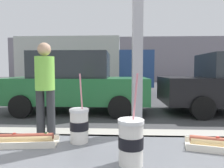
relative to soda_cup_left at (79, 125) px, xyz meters
name	(u,v)px	position (x,y,z in m)	size (l,w,h in m)	color
ground_plane	(123,100)	(0.27, 8.07, -1.08)	(60.00, 60.00, 0.00)	#424244
sidewalk_strip	(127,166)	(0.27, 1.67, -1.00)	(16.00, 2.80, 0.15)	#B2ADA3
building_facade_far	(122,59)	(0.27, 23.84, 1.58)	(28.00, 1.20, 5.32)	gray
soda_cup_left	(79,125)	(0.00, 0.00, 0.00)	(0.09, 0.09, 0.31)	white
soda_cup_right	(131,141)	(0.22, -0.21, 0.00)	(0.09, 0.09, 0.31)	white
hotdog_tray_near	(220,144)	(0.59, -0.06, -0.06)	(0.28, 0.17, 0.05)	silver
hotdog_tray_far	(27,140)	(-0.22, -0.05, -0.06)	(0.27, 0.12, 0.05)	silver
parked_car_green	(76,82)	(-1.27, 5.43, -0.15)	(4.44, 2.05, 1.88)	#236B38
box_truck	(84,64)	(-1.90, 10.21, 0.57)	(7.12, 2.44, 3.05)	beige
pedestrian	(45,84)	(-1.09, 2.41, 0.01)	(0.32, 0.32, 1.63)	#292B30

